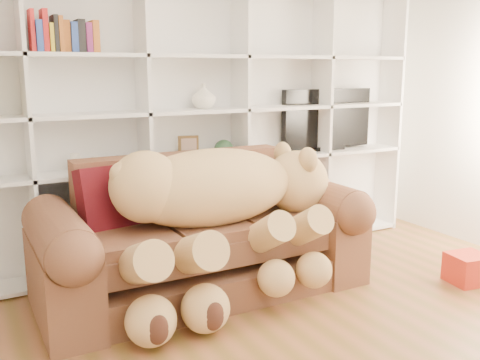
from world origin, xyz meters
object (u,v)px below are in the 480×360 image
sofa (201,242)px  tv (327,120)px  gift_box (468,268)px  teddy_bear (219,204)px

sofa → tv: size_ratio=2.38×
sofa → gift_box: (1.89, -0.87, -0.26)m
gift_box → tv: 1.90m
teddy_bear → tv: (1.63, 0.92, 0.45)m
teddy_bear → gift_box: teddy_bear is taller
gift_box → teddy_bear: bearing=160.1°
teddy_bear → tv: bearing=27.7°
gift_box → tv: tv is taller
sofa → tv: bearing=23.0°
sofa → teddy_bear: teddy_bear is taller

